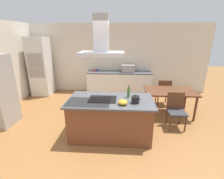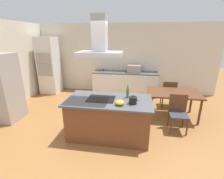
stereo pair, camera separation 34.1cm
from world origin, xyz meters
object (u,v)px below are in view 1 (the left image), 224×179
(tea_kettle, at_px, (135,99))
(coffee_mug_blue, at_px, (97,70))
(cooktop, at_px, (103,99))
(countertop_microwave, at_px, (128,68))
(range_hood, at_px, (101,43))
(dining_table, at_px, (170,93))
(olive_oil_bottle, at_px, (129,92))
(wall_oven_stack, at_px, (40,67))
(chair_facing_island, at_px, (176,108))
(mixing_bowl, at_px, (123,102))
(coffee_mug_red, at_px, (94,70))
(chair_facing_back_wall, at_px, (164,91))

(tea_kettle, relative_size, coffee_mug_blue, 2.41)
(cooktop, height_order, countertop_microwave, countertop_microwave)
(tea_kettle, relative_size, range_hood, 0.24)
(tea_kettle, distance_m, dining_table, 1.74)
(tea_kettle, xyz_separation_m, coffee_mug_blue, (-1.28, 3.10, -0.03))
(cooktop, xyz_separation_m, tea_kettle, (0.71, -0.15, 0.07))
(olive_oil_bottle, xyz_separation_m, wall_oven_stack, (-3.30, 2.47, 0.08))
(cooktop, xyz_separation_m, chair_facing_island, (1.79, 0.51, -0.40))
(cooktop, distance_m, mixing_bowl, 0.52)
(cooktop, height_order, olive_oil_bottle, olive_oil_bottle)
(dining_table, bearing_deg, range_hood, -146.69)
(mixing_bowl, bearing_deg, cooktop, 149.89)
(cooktop, height_order, tea_kettle, tea_kettle)
(tea_kettle, distance_m, mixing_bowl, 0.28)
(coffee_mug_red, xyz_separation_m, chair_facing_back_wall, (2.47, -1.04, -0.44))
(tea_kettle, bearing_deg, dining_table, 50.71)
(chair_facing_island, bearing_deg, coffee_mug_blue, 134.22)
(dining_table, xyz_separation_m, chair_facing_island, (0.00, -0.67, -0.16))
(chair_facing_island, height_order, range_hood, range_hood)
(coffee_mug_red, bearing_deg, tea_kettle, -65.49)
(tea_kettle, height_order, wall_oven_stack, wall_oven_stack)
(mixing_bowl, xyz_separation_m, wall_oven_stack, (-3.17, 2.90, 0.15))
(mixing_bowl, relative_size, coffee_mug_blue, 2.12)
(olive_oil_bottle, distance_m, chair_facing_back_wall, 2.13)
(mixing_bowl, xyz_separation_m, chair_facing_island, (1.35, 0.77, -0.44))
(tea_kettle, height_order, coffee_mug_blue, tea_kettle)
(coffee_mug_blue, relative_size, dining_table, 0.06)
(tea_kettle, relative_size, chair_facing_back_wall, 0.24)
(wall_oven_stack, relative_size, range_hood, 2.44)
(coffee_mug_red, distance_m, wall_oven_stack, 2.07)
(mixing_bowl, height_order, coffee_mug_red, mixing_bowl)
(countertop_microwave, relative_size, dining_table, 0.36)
(range_hood, bearing_deg, countertop_microwave, 77.48)
(wall_oven_stack, bearing_deg, tea_kettle, -39.15)
(mixing_bowl, bearing_deg, countertop_microwave, 86.46)
(mixing_bowl, height_order, chair_facing_island, mixing_bowl)
(tea_kettle, relative_size, wall_oven_stack, 0.10)
(tea_kettle, xyz_separation_m, mixing_bowl, (-0.26, -0.11, -0.02))
(tea_kettle, xyz_separation_m, olive_oil_bottle, (-0.13, 0.32, 0.05))
(tea_kettle, distance_m, wall_oven_stack, 4.43)
(countertop_microwave, bearing_deg, coffee_mug_blue, 176.65)
(dining_table, distance_m, chair_facing_island, 0.68)
(countertop_microwave, distance_m, coffee_mug_red, 1.32)
(countertop_microwave, distance_m, dining_table, 2.09)
(tea_kettle, height_order, mixing_bowl, tea_kettle)
(coffee_mug_blue, distance_m, chair_facing_back_wall, 2.65)
(olive_oil_bottle, xyz_separation_m, dining_table, (1.22, 1.00, -0.36))
(chair_facing_back_wall, bearing_deg, dining_table, -90.00)
(range_hood, bearing_deg, chair_facing_back_wall, 45.78)
(mixing_bowl, height_order, range_hood, range_hood)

